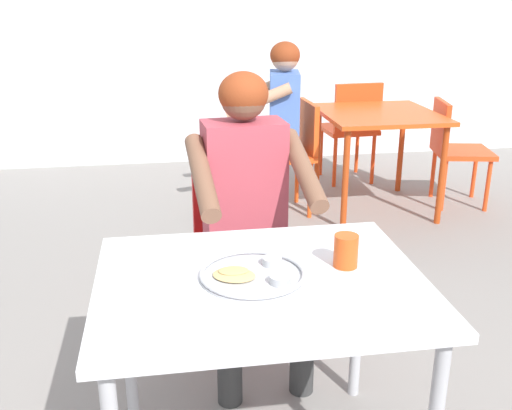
% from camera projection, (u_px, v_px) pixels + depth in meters
% --- Properties ---
extents(table_foreground, '(1.01, 0.80, 0.73)m').
position_uv_depth(table_foreground, '(261.00, 302.00, 1.86)').
color(table_foreground, silver).
rests_on(table_foreground, ground).
extents(thali_tray, '(0.33, 0.33, 0.03)m').
position_uv_depth(thali_tray, '(253.00, 274.00, 1.84)').
color(thali_tray, '#B7BABF').
rests_on(thali_tray, table_foreground).
extents(drinking_cup, '(0.08, 0.08, 0.11)m').
position_uv_depth(drinking_cup, '(346.00, 250.00, 1.90)').
color(drinking_cup, '#D84C19').
rests_on(drinking_cup, table_foreground).
extents(chair_foreground, '(0.45, 0.42, 0.88)m').
position_uv_depth(chair_foreground, '(239.00, 231.00, 2.76)').
color(chair_foreground, red).
rests_on(chair_foreground, ground).
extents(diner_foreground, '(0.52, 0.57, 1.26)m').
position_uv_depth(diner_foreground, '(249.00, 198.00, 2.48)').
color(diner_foreground, '#333333').
rests_on(diner_foreground, ground).
extents(table_background_red, '(0.81, 0.86, 0.74)m').
position_uv_depth(table_background_red, '(378.00, 125.00, 4.33)').
color(table_background_red, '#E04C19').
rests_on(table_background_red, ground).
extents(chair_red_left, '(0.45, 0.45, 0.81)m').
position_uv_depth(chair_red_left, '(292.00, 148.00, 4.33)').
color(chair_red_left, '#EB4F1A').
rests_on(chair_red_left, ground).
extents(chair_red_right, '(0.47, 0.47, 0.80)m').
position_uv_depth(chair_red_right, '(453.00, 145.00, 4.49)').
color(chair_red_right, '#EB451A').
rests_on(chair_red_right, ground).
extents(chair_red_far, '(0.45, 0.46, 0.86)m').
position_uv_depth(chair_red_far, '(352.00, 124.00, 4.99)').
color(chair_red_far, '#EF471A').
rests_on(chair_red_far, ground).
extents(patron_background, '(0.60, 0.55, 1.24)m').
position_uv_depth(patron_background, '(271.00, 115.00, 4.19)').
color(patron_background, '#3A3A3A').
rests_on(patron_background, ground).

